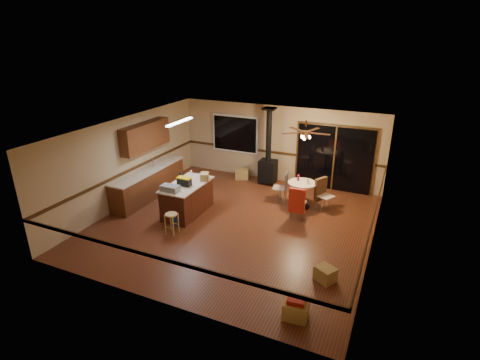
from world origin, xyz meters
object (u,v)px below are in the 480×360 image
Objects in this scene: blue_bucket at (179,219)px; box_corner_b at (325,274)px; kitchen_island at (187,198)px; chair_near at (297,201)px; toolbox_grey at (170,188)px; box_under_window at (242,174)px; chair_right at (321,190)px; box_corner_a at (296,309)px; wood_stove at (268,163)px; dining_table at (302,190)px; toolbox_black at (184,182)px; bar_stool at (172,223)px; chair_left at (284,184)px.

blue_bucket is 0.81× the size of box_corner_b.
kitchen_island is 2.40× the size of chair_near.
box_corner_b is (4.40, -0.93, -0.82)m from toolbox_grey.
box_under_window is 1.16× the size of box_corner_b.
chair_near is 1.55× the size of box_under_window.
chair_right reaches higher than box_corner_a.
wood_stove is at bearing 122.91° from box_corner_b.
chair_right reaches higher than kitchen_island.
blue_bucket is (0.11, -0.65, -0.32)m from kitchen_island.
dining_table is (2.74, 2.36, 0.40)m from blue_bucket.
blue_bucket is at bearing -142.69° from chair_right.
toolbox_grey is (-1.44, -3.65, 0.25)m from wood_stove.
box_corner_a is at bearing -29.21° from blue_bucket.
wood_stove reaches higher than kitchen_island.
dining_table is (2.84, 1.71, 0.07)m from kitchen_island.
blue_bucket is at bearing -107.90° from wood_stove.
toolbox_black is at bearing 161.63° from box_corner_b.
wood_stove reaches higher than box_corner_b.
wood_stove is 5.11× the size of toolbox_grey.
blue_bucket is 4.15m from chair_right.
box_corner_b is at bearing -11.98° from toolbox_grey.
toolbox_grey is at bearing -111.50° from wood_stove.
blue_bucket is at bearing 104.97° from bar_stool.
kitchen_island is 3.13m from box_under_window.
blue_bucket is at bearing 150.79° from box_corner_a.
box_under_window is (-1.93, 1.27, -0.41)m from chair_left.
chair_left is 1.13m from chair_right.
chair_left is at bearing 56.18° from bar_stool.
bar_stool is at bearing -143.65° from chair_near.
box_under_window reaches higher than box_corner_b.
box_corner_a is (4.00, -2.71, -0.83)m from toolbox_black.
dining_table is 1.60× the size of chair_left.
box_under_window is (0.45, 3.70, -0.80)m from toolbox_grey.
chair_left is (0.95, -1.22, -0.14)m from wood_stove.
chair_right is at bearing -29.97° from wood_stove.
wood_stove is at bearing 150.03° from chair_right.
toolbox_black reaches higher than blue_bucket.
chair_right is 1.55× the size of box_under_window.
chair_left is 1.14× the size of box_under_window.
box_under_window is (0.31, 3.22, -0.82)m from toolbox_black.
box_corner_b is at bearing -75.36° from chair_right.
wood_stove is 6.50m from box_corner_a.
box_corner_b is at bearing -57.09° from wood_stove.
toolbox_grey is 4.78m from box_corner_a.
wood_stove is 5.66× the size of box_corner_a.
box_under_window is at bearing 130.45° from box_corner_b.
kitchen_island is at bearing -164.31° from chair_near.
box_corner_a is at bearing -28.30° from toolbox_grey.
chair_left reaches higher than bar_stool.
chair_left is 5.00m from box_corner_a.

